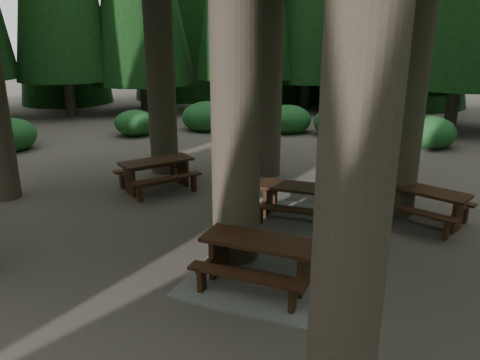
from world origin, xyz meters
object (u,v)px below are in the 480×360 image
Objects in this scene: picnic_table_b at (157,170)px; picnic_table_d at (425,201)px; picnic_table_a at (260,269)px; picnic_table_c at (299,208)px.

picnic_table_d is (6.28, 1.77, -0.03)m from picnic_table_b.
picnic_table_a reaches higher than picnic_table_c.
picnic_table_b is (-4.81, 2.47, 0.25)m from picnic_table_a.
picnic_table_c is (-0.80, 2.82, -0.01)m from picnic_table_a.
picnic_table_d is (2.27, 1.42, 0.23)m from picnic_table_c.
picnic_table_b is 4.04m from picnic_table_c.
picnic_table_c is (4.01, 0.35, -0.27)m from picnic_table_b.
picnic_table_a is at bearing -102.55° from picnic_table_d.
picnic_table_a is at bearing -90.59° from picnic_table_c.
picnic_table_d is at bearing 15.65° from picnic_table_c.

